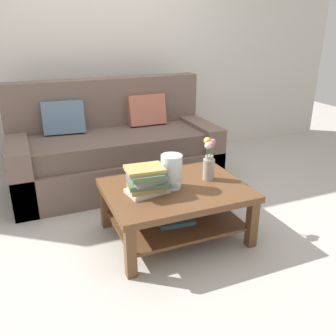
% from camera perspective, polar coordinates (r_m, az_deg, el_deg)
% --- Properties ---
extents(ground_plane, '(10.00, 10.00, 0.00)m').
position_cam_1_polar(ground_plane, '(3.24, -1.93, -7.52)').
color(ground_plane, '#B7B2A8').
extents(back_wall, '(6.40, 0.12, 2.70)m').
position_cam_1_polar(back_wall, '(4.41, -10.20, 18.45)').
color(back_wall, beige).
rests_on(back_wall, ground).
extents(couch, '(2.04, 0.90, 1.06)m').
position_cam_1_polar(couch, '(3.79, -8.41, 2.80)').
color(couch, brown).
rests_on(couch, ground).
extents(coffee_table, '(1.06, 0.81, 0.43)m').
position_cam_1_polar(coffee_table, '(2.81, 1.18, -5.13)').
color(coffee_table, brown).
rests_on(coffee_table, ground).
extents(book_stack_main, '(0.32, 0.26, 0.20)m').
position_cam_1_polar(book_stack_main, '(2.63, -3.42, -1.95)').
color(book_stack_main, beige).
rests_on(book_stack_main, coffee_table).
extents(glass_hurricane_vase, '(0.16, 0.16, 0.26)m').
position_cam_1_polar(glass_hurricane_vase, '(2.69, 0.66, -0.14)').
color(glass_hurricane_vase, silver).
rests_on(glass_hurricane_vase, coffee_table).
extents(flower_pitcher, '(0.11, 0.10, 0.35)m').
position_cam_1_polar(flower_pitcher, '(2.86, 6.45, 1.09)').
color(flower_pitcher, '#9E998E').
rests_on(flower_pitcher, coffee_table).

